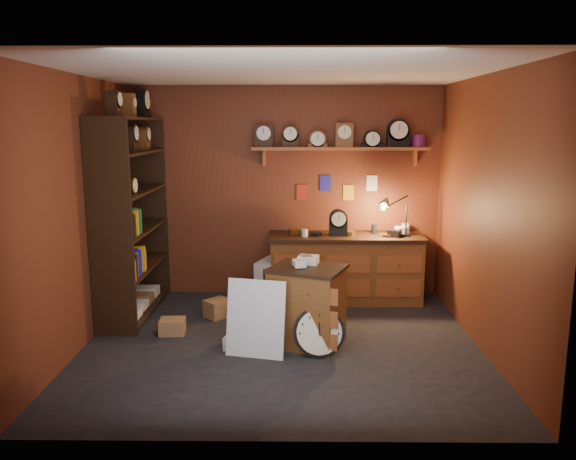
# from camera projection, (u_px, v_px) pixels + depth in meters

# --- Properties ---
(floor) EXTENTS (4.00, 4.00, 0.00)m
(floor) POSITION_uv_depth(u_px,v_px,m) (281.00, 344.00, 5.75)
(floor) COLOR black
(floor) RESTS_ON ground
(room_shell) EXTENTS (4.02, 3.62, 2.71)m
(room_shell) POSITION_uv_depth(u_px,v_px,m) (286.00, 175.00, 5.54)
(room_shell) COLOR brown
(room_shell) RESTS_ON ground
(shelving_unit) EXTENTS (0.47, 1.60, 2.58)m
(shelving_unit) POSITION_uv_depth(u_px,v_px,m) (129.00, 209.00, 6.50)
(shelving_unit) COLOR black
(shelving_unit) RESTS_ON ground
(workbench) EXTENTS (1.93, 0.66, 1.36)m
(workbench) POSITION_uv_depth(u_px,v_px,m) (346.00, 264.00, 7.11)
(workbench) COLOR brown
(workbench) RESTS_ON ground
(low_cabinet) EXTENTS (0.88, 0.82, 0.90)m
(low_cabinet) POSITION_uv_depth(u_px,v_px,m) (307.00, 303.00, 5.68)
(low_cabinet) COLOR brown
(low_cabinet) RESTS_ON ground
(big_round_clock) EXTENTS (0.50, 0.16, 0.50)m
(big_round_clock) POSITION_uv_depth(u_px,v_px,m) (319.00, 332.00, 5.41)
(big_round_clock) COLOR black
(big_round_clock) RESTS_ON ground
(white_panel) EXTENTS (0.60, 0.28, 0.76)m
(white_panel) POSITION_uv_depth(u_px,v_px,m) (256.00, 355.00, 5.48)
(white_panel) COLOR silver
(white_panel) RESTS_ON ground
(mini_fridge) EXTENTS (0.65, 0.68, 0.53)m
(mini_fridge) POSITION_uv_depth(u_px,v_px,m) (281.00, 281.00, 7.07)
(mini_fridge) COLOR silver
(mini_fridge) RESTS_ON ground
(floor_box_a) EXTENTS (0.28, 0.24, 0.16)m
(floor_box_a) POSITION_uv_depth(u_px,v_px,m) (172.00, 326.00, 6.02)
(floor_box_a) COLOR #9C7044
(floor_box_a) RESTS_ON ground
(floor_box_b) EXTENTS (0.28, 0.32, 0.14)m
(floor_box_b) POSITION_uv_depth(u_px,v_px,m) (238.00, 341.00, 5.66)
(floor_box_b) COLOR white
(floor_box_b) RESTS_ON ground
(floor_box_c) EXTENTS (0.36, 0.35, 0.21)m
(floor_box_c) POSITION_uv_depth(u_px,v_px,m) (218.00, 308.00, 6.55)
(floor_box_c) COLOR #9C7044
(floor_box_c) RESTS_ON ground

